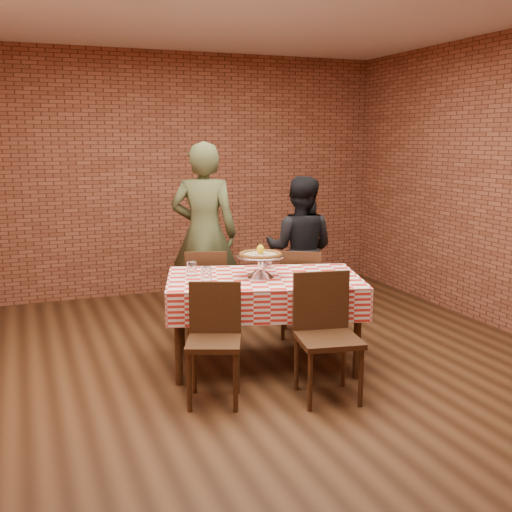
% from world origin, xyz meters
% --- Properties ---
extents(ground, '(6.00, 6.00, 0.00)m').
position_xyz_m(ground, '(0.00, 0.00, 0.00)').
color(ground, black).
rests_on(ground, ground).
extents(back_wall, '(5.50, 0.00, 5.50)m').
position_xyz_m(back_wall, '(0.00, 3.00, 1.45)').
color(back_wall, brown).
rests_on(back_wall, ground).
extents(table, '(1.76, 1.33, 0.75)m').
position_xyz_m(table, '(0.18, 0.25, 0.38)').
color(table, '#422513').
rests_on(table, ground).
extents(tablecloth, '(1.81, 1.38, 0.27)m').
position_xyz_m(tablecloth, '(0.18, 0.25, 0.62)').
color(tablecloth, red).
rests_on(tablecloth, table).
extents(pizza_stand, '(0.57, 0.57, 0.18)m').
position_xyz_m(pizza_stand, '(0.15, 0.26, 0.85)').
color(pizza_stand, silver).
rests_on(pizza_stand, tablecloth).
extents(pizza, '(0.50, 0.50, 0.03)m').
position_xyz_m(pizza, '(0.15, 0.26, 0.94)').
color(pizza, beige).
rests_on(pizza, pizza_stand).
extents(lemon, '(0.09, 0.09, 0.08)m').
position_xyz_m(lemon, '(0.15, 0.26, 0.99)').
color(lemon, yellow).
rests_on(lemon, pizza).
extents(water_glass_left, '(0.10, 0.10, 0.12)m').
position_xyz_m(water_glass_left, '(-0.32, 0.23, 0.82)').
color(water_glass_left, white).
rests_on(water_glass_left, tablecloth).
extents(water_glass_right, '(0.10, 0.10, 0.12)m').
position_xyz_m(water_glass_right, '(-0.37, 0.48, 0.82)').
color(water_glass_right, white).
rests_on(water_glass_right, tablecloth).
extents(side_plate, '(0.20, 0.20, 0.01)m').
position_xyz_m(side_plate, '(0.57, 0.03, 0.76)').
color(side_plate, white).
rests_on(side_plate, tablecloth).
extents(sweetener_packet_a, '(0.06, 0.05, 0.00)m').
position_xyz_m(sweetener_packet_a, '(0.66, -0.05, 0.76)').
color(sweetener_packet_a, white).
rests_on(sweetener_packet_a, tablecloth).
extents(sweetener_packet_b, '(0.06, 0.06, 0.00)m').
position_xyz_m(sweetener_packet_b, '(0.73, -0.06, 0.76)').
color(sweetener_packet_b, white).
rests_on(sweetener_packet_b, tablecloth).
extents(condiment_caddy, '(0.13, 0.12, 0.15)m').
position_xyz_m(condiment_caddy, '(0.31, 0.54, 0.83)').
color(condiment_caddy, silver).
rests_on(condiment_caddy, tablecloth).
extents(chair_near_left, '(0.50, 0.50, 0.86)m').
position_xyz_m(chair_near_left, '(-0.44, -0.34, 0.43)').
color(chair_near_left, '#422513').
rests_on(chair_near_left, ground).
extents(chair_near_right, '(0.50, 0.50, 0.92)m').
position_xyz_m(chair_near_right, '(0.36, -0.57, 0.46)').
color(chair_near_right, '#422513').
rests_on(chair_near_right, ground).
extents(chair_far_left, '(0.48, 0.48, 0.86)m').
position_xyz_m(chair_far_left, '(-0.06, 1.14, 0.43)').
color(chair_far_left, '#422513').
rests_on(chair_far_left, ground).
extents(chair_far_right, '(0.52, 0.52, 0.86)m').
position_xyz_m(chair_far_right, '(0.80, 0.82, 0.43)').
color(chair_far_right, '#422513').
rests_on(chair_far_right, ground).
extents(diner_olive, '(0.80, 0.69, 1.86)m').
position_xyz_m(diner_olive, '(0.07, 1.60, 0.93)').
color(diner_olive, '#464D2C').
rests_on(diner_olive, ground).
extents(diner_black, '(0.93, 0.89, 1.51)m').
position_xyz_m(diner_black, '(1.00, 1.28, 0.76)').
color(diner_black, black).
rests_on(diner_black, ground).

